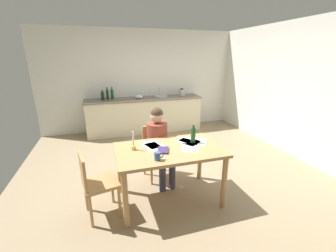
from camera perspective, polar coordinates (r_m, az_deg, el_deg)
The scene contains 26 objects.
ground_plane at distance 3.97m, azimuth 0.63°, elevation -11.69°, with size 5.20×5.20×0.04m, color #937F60.
wall_back at distance 6.02m, azimuth -7.01°, elevation 11.66°, with size 5.20×0.12×2.60m, color silver.
wall_right at distance 4.96m, azimuth 31.01°, elevation 7.96°, with size 0.12×5.20×2.60m, color silver.
kitchen_counter at distance 5.82m, azimuth -6.06°, elevation 2.98°, with size 2.99×0.64×0.90m.
dining_table at distance 2.94m, azimuth 0.28°, elevation -7.84°, with size 1.40×0.86×0.77m.
chair_at_table at distance 3.60m, azimuth -3.23°, elevation -6.10°, with size 0.45×0.45×0.86m.
person_seated at distance 3.39m, azimuth -2.40°, elevation -3.93°, with size 0.38×0.62×1.19m.
chair_side_empty at distance 2.86m, azimuth -18.49°, elevation -13.79°, with size 0.47×0.47×0.86m.
coffee_mug at distance 2.57m, azimuth -2.74°, elevation -7.89°, with size 0.11×0.07×0.10m.
candlestick at distance 2.86m, azimuth -9.04°, elevation -4.90°, with size 0.06×0.06×0.25m.
book_magazine at distance 2.82m, azimuth -1.30°, elevation -6.34°, with size 0.14×0.21×0.02m, color #38295B.
paper_letter at distance 2.93m, azimuth 5.78°, elevation -5.65°, with size 0.21×0.30×0.00m, color white.
paper_bill at distance 3.11m, azimuth 5.22°, elevation -4.18°, with size 0.21×0.30×0.00m, color white.
paper_envelope at distance 3.03m, azimuth -3.95°, elevation -4.80°, with size 0.21×0.30×0.00m, color white.
paper_receipt at distance 3.17m, azimuth 5.49°, elevation -3.81°, with size 0.21×0.30×0.00m, color white.
paper_notice at distance 3.15m, azimuth 8.05°, elevation -4.05°, with size 0.21×0.30×0.00m, color white.
paper_flyer at distance 2.95m, azimuth -3.99°, elevation -5.43°, with size 0.21×0.30×0.00m, color white.
wine_bottle_on_table at distance 3.06m, azimuth 6.62°, elevation -2.42°, with size 0.07×0.07×0.26m.
sink_unit at distance 5.82m, azimuth -1.90°, elevation 7.82°, with size 0.36×0.36×0.24m.
bottle_oil at distance 5.62m, azimuth -16.75°, elevation 7.56°, with size 0.08×0.08×0.25m.
bottle_vinegar at distance 5.65m, azimuth -15.57°, elevation 7.95°, with size 0.06×0.06×0.30m.
bottle_wine_red at distance 5.70m, azimuth -14.41°, elevation 8.12°, with size 0.07×0.07×0.30m.
mixing_bowl at distance 5.67m, azimuth -7.65°, elevation 7.64°, with size 0.21×0.21×0.09m, color white.
stovetop_kettle at distance 5.98m, azimuth 3.63°, elevation 8.80°, with size 0.18×0.18×0.22m.
wine_glass_near_sink at distance 5.86m, azimuth -5.96°, elevation 8.65°, with size 0.07×0.07×0.15m.
wine_glass_by_kettle at distance 5.84m, azimuth -6.85°, elevation 8.59°, with size 0.07×0.07×0.15m.
Camera 1 is at (-1.05, -3.29, 1.94)m, focal length 23.27 mm.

